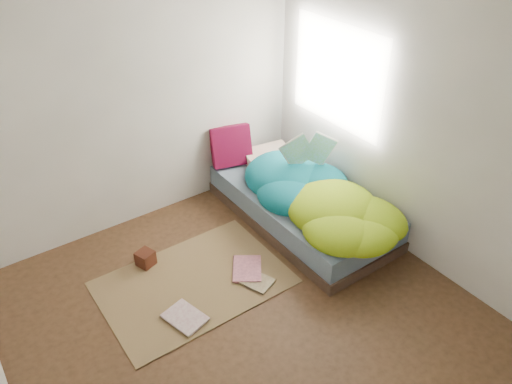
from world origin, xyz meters
The scene contains 12 objects.
ground centered at (0.00, 0.00, 0.00)m, with size 3.50×3.50×0.00m, color #3C2817.
room_walls centered at (0.01, 0.01, 1.63)m, with size 3.54×3.54×2.62m.
bed centered at (1.22, 0.72, 0.17)m, with size 1.00×2.00×0.34m.
duvet centered at (1.22, 0.50, 0.51)m, with size 0.96×1.84×0.34m, color #075770, non-canonical shape.
rug centered at (-0.15, 0.55, 0.01)m, with size 1.60×1.10×0.01m, color brown.
pillow_floral centered at (1.32, 1.42, 0.40)m, with size 0.51×0.32×0.11m, color white.
pillow_magenta centered at (0.96, 1.63, 0.55)m, with size 0.43×0.13×0.43m, color #550533.
open_book centered at (1.37, 0.83, 0.82)m, with size 0.47×0.10×0.29m, color #378C2E, non-canonical shape.
wooden_box centered at (-0.39, 1.01, 0.08)m, with size 0.14×0.14×0.14m, color #3D150E.
floor_book_a centered at (-0.54, 0.19, 0.02)m, with size 0.25×0.34×0.03m, color silver.
floor_book_b centered at (0.21, 0.47, 0.03)m, with size 0.26×0.35×0.03m, color pink.
floor_book_c centered at (0.20, 0.19, 0.02)m, with size 0.21×0.29×0.02m, color tan.
Camera 1 is at (-1.57, -2.40, 3.15)m, focal length 35.00 mm.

